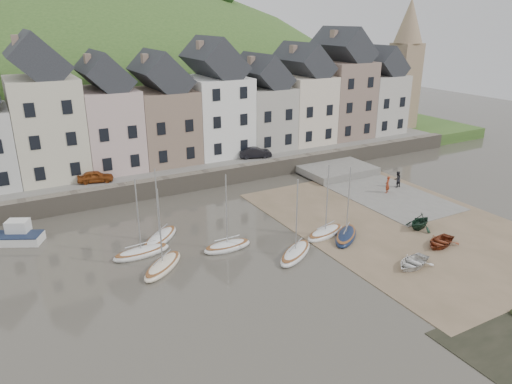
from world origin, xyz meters
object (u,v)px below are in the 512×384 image
sailboat_0 (141,252)px  person_red (387,185)px  person_dark (397,179)px  car_right (255,152)px  rowboat_white (413,262)px  rowboat_red (440,242)px  car_left (95,177)px  rowboat_green (420,221)px

sailboat_0 → person_red: sailboat_0 is taller
sailboat_0 → person_red: bearing=2.2°
person_dark → car_right: bearing=-53.4°
rowboat_white → car_right: 25.67m
sailboat_0 → rowboat_red: (20.97, -9.90, 0.12)m
car_left → car_right: size_ratio=0.90×
car_left → rowboat_white: bearing=-132.8°
rowboat_red → person_dark: person_dark is taller
rowboat_red → person_dark: (6.91, 11.71, 0.59)m
person_red → car_right: 15.57m
rowboat_white → person_dark: bearing=125.2°
car_right → car_left: bearing=107.2°
person_red → car_left: bearing=-52.6°
rowboat_red → person_red: (4.74, 10.88, 0.62)m
sailboat_0 → person_dark: bearing=3.7°
sailboat_0 → person_red: (25.71, 0.98, 0.74)m
rowboat_red → car_right: car_right is taller
rowboat_green → rowboat_red: (-1.00, -3.07, -0.37)m
sailboat_0 → rowboat_white: sailboat_0 is taller
rowboat_white → person_dark: 17.32m
sailboat_0 → rowboat_red: bearing=-25.3°
person_dark → car_right: (-10.14, 12.49, 1.25)m
rowboat_white → person_red: size_ratio=1.80×
car_right → rowboat_red: bearing=-155.2°
sailboat_0 → car_left: 14.43m
person_dark → car_left: bearing=-26.4°
person_red → rowboat_red: bearing=41.0°
rowboat_white → person_red: person_red is taller
rowboat_white → person_red: bearing=129.3°
person_red → person_dark: size_ratio=1.03×
car_left → car_right: bearing=-76.1°
sailboat_0 → rowboat_white: (16.54, -11.28, 0.12)m
person_red → car_left: (-25.98, 13.32, 1.18)m
rowboat_green → person_red: 8.67m
rowboat_white → car_right: (1.20, 25.58, 1.83)m
person_red → sailboat_0: bearing=-23.3°
car_right → person_dark: bearing=-123.8°
rowboat_red → person_red: 11.89m
sailboat_0 → car_left: size_ratio=1.86×
person_red → car_left: 29.22m
rowboat_red → car_left: size_ratio=0.91×
rowboat_red → car_right: bearing=171.4°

